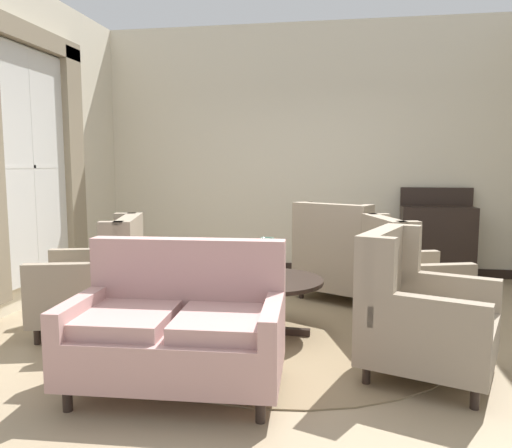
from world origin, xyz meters
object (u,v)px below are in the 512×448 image
object	(u,v)px
armchair_near_sideboard	(98,283)
settee	(178,329)
porcelain_vase	(267,261)
armchair_back_corner	(418,315)
sideboard	(437,239)
armchair_foreground_right	(407,279)
coffee_table	(269,288)
armchair_beside_settee	(339,259)

from	to	relation	value
armchair_near_sideboard	settee	bearing A→B (deg)	31.75
porcelain_vase	armchair_back_corner	xyz separation A→B (m)	(1.16, -0.62, -0.23)
settee	sideboard	xyz separation A→B (m)	(2.27, 3.53, 0.13)
armchair_foreground_right	porcelain_vase	bearing A→B (deg)	96.34
porcelain_vase	settee	xyz separation A→B (m)	(-0.43, -1.10, -0.26)
armchair_foreground_right	armchair_back_corner	bearing A→B (deg)	159.13
settee	armchair_back_corner	distance (m)	1.66
settee	sideboard	world-z (taller)	sideboard
settee	coffee_table	bearing A→B (deg)	65.81
coffee_table	armchair_near_sideboard	xyz separation A→B (m)	(-1.53, -0.12, 0.02)
porcelain_vase	armchair_beside_settee	world-z (taller)	armchair_beside_settee
armchair_foreground_right	sideboard	distance (m)	1.99
armchair_back_corner	armchair_beside_settee	size ratio (longest dim) A/B	0.97
coffee_table	settee	size ratio (longest dim) A/B	0.66
armchair_back_corner	sideboard	world-z (taller)	sideboard
coffee_table	armchair_back_corner	bearing A→B (deg)	-29.82
sideboard	coffee_table	bearing A→B (deg)	-127.41
sideboard	armchair_back_corner	bearing A→B (deg)	-102.59
porcelain_vase	armchair_foreground_right	size ratio (longest dim) A/B	0.36
settee	armchair_foreground_right	bearing A→B (deg)	41.73
armchair_near_sideboard	armchair_back_corner	size ratio (longest dim) A/B	0.98
armchair_near_sideboard	armchair_foreground_right	distance (m)	2.81
armchair_back_corner	armchair_foreground_right	xyz separation A→B (m)	(0.07, 1.16, 0.00)
armchair_foreground_right	sideboard	size ratio (longest dim) A/B	0.85
armchair_near_sideboard	armchair_foreground_right	xyz separation A→B (m)	(2.75, 0.62, 0.00)
coffee_table	armchair_beside_settee	distance (m)	1.40
armchair_near_sideboard	armchair_foreground_right	world-z (taller)	armchair_near_sideboard
settee	armchair_near_sideboard	size ratio (longest dim) A/B	1.34
settee	armchair_back_corner	size ratio (longest dim) A/B	1.32
coffee_table	sideboard	distance (m)	3.01
armchair_near_sideboard	armchair_back_corner	xyz separation A→B (m)	(2.67, -0.54, 0.00)
settee	armchair_foreground_right	distance (m)	2.34
porcelain_vase	armchair_beside_settee	distance (m)	1.45
armchair_back_corner	armchair_foreground_right	bearing A→B (deg)	16.61
settee	armchair_near_sideboard	distance (m)	1.49
armchair_near_sideboard	armchair_back_corner	world-z (taller)	same
porcelain_vase	armchair_near_sideboard	distance (m)	1.54
armchair_back_corner	armchair_beside_settee	distance (m)	1.99
armchair_foreground_right	armchair_beside_settee	bearing A→B (deg)	21.84
armchair_beside_settee	settee	bearing A→B (deg)	93.85
sideboard	settee	bearing A→B (deg)	-122.77
coffee_table	armchair_foreground_right	xyz separation A→B (m)	(1.22, 0.50, 0.02)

